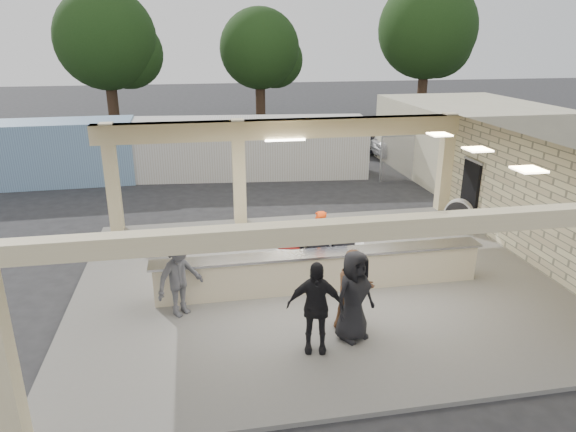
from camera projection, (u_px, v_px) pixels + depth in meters
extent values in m
plane|color=#252528|center=(316.00, 283.00, 13.27)|extent=(120.00, 120.00, 0.00)
cube|color=slate|center=(316.00, 281.00, 13.25)|extent=(12.00, 10.00, 0.10)
cube|color=beige|center=(319.00, 150.00, 12.10)|extent=(12.00, 10.00, 0.02)
cube|color=beige|center=(535.00, 206.00, 13.71)|extent=(0.02, 10.00, 3.50)
cube|color=black|center=(470.00, 193.00, 16.86)|extent=(0.10, 0.95, 2.10)
cube|color=beige|center=(284.00, 129.00, 16.61)|extent=(12.00, 0.50, 0.60)
cube|color=beige|center=(395.00, 227.00, 7.65)|extent=(12.00, 0.30, 0.30)
cube|color=beige|center=(112.00, 178.00, 16.14)|extent=(0.40, 0.40, 3.50)
cube|color=beige|center=(239.00, 173.00, 16.82)|extent=(0.40, 0.40, 3.50)
cube|color=beige|center=(445.00, 163.00, 18.11)|extent=(0.40, 0.40, 3.50)
cube|color=white|center=(285.00, 140.00, 16.49)|extent=(1.30, 0.12, 0.06)
cube|color=#FFEABF|center=(440.00, 134.00, 14.15)|extent=(0.55, 0.55, 0.04)
cube|color=#FFEABF|center=(477.00, 149.00, 12.30)|extent=(0.55, 0.55, 0.04)
cube|color=#FFEABF|center=(529.00, 170.00, 10.44)|extent=(0.55, 0.55, 0.04)
cube|color=beige|center=(321.00, 272.00, 12.62)|extent=(8.00, 0.50, 0.90)
cube|color=#B7B7BC|center=(321.00, 253.00, 12.45)|extent=(8.20, 0.58, 0.06)
cube|color=white|center=(321.00, 251.00, 13.55)|extent=(2.59, 1.85, 0.11)
cylinder|color=black|center=(285.00, 272.00, 13.20)|extent=(0.19, 0.39, 0.38)
cylinder|color=black|center=(286.00, 256.00, 14.18)|extent=(0.19, 0.39, 0.38)
cylinder|color=black|center=(359.00, 273.00, 13.17)|extent=(0.19, 0.39, 0.38)
cylinder|color=black|center=(354.00, 256.00, 14.15)|extent=(0.19, 0.39, 0.38)
cube|color=white|center=(320.00, 235.00, 14.16)|extent=(2.32, 0.51, 0.28)
cube|color=white|center=(323.00, 255.00, 12.82)|extent=(2.32, 0.51, 0.28)
cube|color=black|center=(293.00, 249.00, 13.24)|extent=(0.61, 0.46, 0.25)
cube|color=black|center=(318.00, 249.00, 13.23)|extent=(0.61, 0.46, 0.25)
cube|color=black|center=(344.00, 249.00, 13.22)|extent=(0.61, 0.46, 0.25)
cube|color=black|center=(293.00, 241.00, 13.77)|extent=(0.61, 0.46, 0.25)
cube|color=black|center=(318.00, 241.00, 13.76)|extent=(0.61, 0.46, 0.25)
cube|color=black|center=(342.00, 241.00, 13.75)|extent=(0.61, 0.46, 0.25)
cube|color=black|center=(300.00, 238.00, 13.24)|extent=(0.61, 0.46, 0.25)
cube|color=black|center=(325.00, 236.00, 13.41)|extent=(0.61, 0.46, 0.25)
cube|color=black|center=(343.00, 233.00, 13.58)|extent=(0.61, 0.46, 0.25)
cube|color=black|center=(307.00, 232.00, 13.68)|extent=(0.61, 0.46, 0.25)
cube|color=black|center=(315.00, 227.00, 13.33)|extent=(0.61, 0.46, 0.25)
cube|color=black|center=(336.00, 226.00, 13.41)|extent=(0.61, 0.46, 0.25)
cube|color=#590F0C|center=(289.00, 250.00, 13.15)|extent=(0.61, 0.46, 0.25)
cylinder|color=white|center=(459.00, 212.00, 16.63)|extent=(0.85, 0.79, 0.87)
cylinder|color=black|center=(459.00, 212.00, 16.63)|extent=(0.80, 0.76, 0.78)
cube|color=white|center=(449.00, 224.00, 16.71)|extent=(0.06, 0.48, 0.29)
cube|color=white|center=(465.00, 223.00, 16.80)|extent=(0.06, 0.48, 0.29)
imported|color=#FF420D|center=(319.00, 241.00, 13.49)|extent=(0.50, 0.68, 1.67)
imported|color=brown|center=(354.00, 290.00, 10.82)|extent=(0.87, 0.40, 1.77)
imported|color=black|center=(315.00, 307.00, 9.99)|extent=(1.18, 0.64, 1.91)
imported|color=#4D4D52|center=(180.00, 277.00, 11.29)|extent=(1.20, 1.09, 1.87)
imported|color=black|center=(354.00, 296.00, 10.39)|extent=(1.02, 0.77, 1.93)
imported|color=white|center=(418.00, 144.00, 26.85)|extent=(4.87, 2.46, 1.37)
imported|color=white|center=(470.00, 139.00, 28.21)|extent=(4.74, 3.10, 1.40)
imported|color=black|center=(362.00, 141.00, 27.73)|extent=(4.11, 3.37, 1.33)
cube|color=silver|center=(233.00, 148.00, 23.03)|extent=(12.10, 3.56, 2.58)
cube|color=#7DA6C9|center=(9.00, 154.00, 21.61)|extent=(10.28, 2.74, 2.66)
cylinder|color=gray|center=(381.00, 159.00, 22.14)|extent=(0.06, 0.06, 2.00)
cylinder|color=gray|center=(424.00, 158.00, 22.48)|extent=(0.06, 0.06, 2.00)
cylinder|color=gray|center=(466.00, 156.00, 22.82)|extent=(0.06, 0.06, 2.00)
cylinder|color=gray|center=(507.00, 154.00, 23.16)|extent=(0.06, 0.06, 2.00)
cylinder|color=gray|center=(547.00, 152.00, 23.50)|extent=(0.06, 0.06, 2.00)
cube|color=gray|center=(507.00, 154.00, 23.16)|extent=(12.00, 0.02, 2.00)
cylinder|color=gray|center=(510.00, 132.00, 22.82)|extent=(12.00, 0.05, 0.05)
cylinder|color=#382619|center=(112.00, 97.00, 33.43)|extent=(0.70, 0.70, 4.50)
sphere|color=black|center=(106.00, 39.00, 32.23)|extent=(6.30, 6.30, 6.30)
sphere|color=black|center=(128.00, 54.00, 33.29)|extent=(4.50, 4.50, 4.50)
cylinder|color=#382619|center=(260.00, 95.00, 37.07)|extent=(0.70, 0.70, 4.00)
sphere|color=black|center=(260.00, 49.00, 36.00)|extent=(5.60, 5.60, 5.60)
sphere|color=black|center=(275.00, 60.00, 37.03)|extent=(4.00, 4.00, 4.00)
cylinder|color=#382619|center=(422.00, 86.00, 38.01)|extent=(0.70, 0.70, 5.00)
sphere|color=black|center=(427.00, 29.00, 36.69)|extent=(7.00, 7.00, 7.00)
sphere|color=black|center=(438.00, 44.00, 37.78)|extent=(5.00, 5.00, 5.00)
cube|color=beige|center=(467.00, 138.00, 23.63)|extent=(6.00, 8.00, 3.20)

